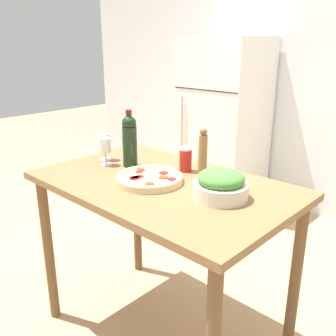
% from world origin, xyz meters
% --- Properties ---
extents(ground_plane, '(14.00, 14.00, 0.00)m').
position_xyz_m(ground_plane, '(0.00, 0.00, 0.00)').
color(ground_plane, tan).
extents(refrigerator, '(0.72, 0.66, 1.62)m').
position_xyz_m(refrigerator, '(-0.88, 1.77, 0.81)').
color(refrigerator, white).
rests_on(refrigerator, ground_plane).
extents(prep_counter, '(1.27, 0.80, 0.92)m').
position_xyz_m(prep_counter, '(0.00, 0.00, 0.79)').
color(prep_counter, brown).
rests_on(prep_counter, ground_plane).
extents(wine_bottle, '(0.08, 0.08, 0.31)m').
position_xyz_m(wine_bottle, '(-0.30, 0.06, 1.06)').
color(wine_bottle, black).
rests_on(wine_bottle, prep_counter).
extents(wine_glass_near, '(0.06, 0.06, 0.15)m').
position_xyz_m(wine_glass_near, '(-0.41, -0.03, 1.02)').
color(wine_glass_near, silver).
rests_on(wine_glass_near, prep_counter).
extents(wine_glass_far, '(0.06, 0.06, 0.15)m').
position_xyz_m(wine_glass_far, '(-0.49, 0.04, 1.02)').
color(wine_glass_far, silver).
rests_on(wine_glass_far, prep_counter).
extents(pepper_mill, '(0.05, 0.05, 0.25)m').
position_xyz_m(pepper_mill, '(0.08, 0.21, 1.04)').
color(pepper_mill, olive).
rests_on(pepper_mill, prep_counter).
extents(salad_bowl, '(0.24, 0.24, 0.13)m').
position_xyz_m(salad_bowl, '(0.32, 0.03, 0.98)').
color(salad_bowl, silver).
rests_on(salad_bowl, prep_counter).
extents(homemade_pizza, '(0.33, 0.33, 0.04)m').
position_xyz_m(homemade_pizza, '(-0.04, -0.05, 0.94)').
color(homemade_pizza, '#DBC189').
rests_on(homemade_pizza, prep_counter).
extents(salt_canister, '(0.07, 0.07, 0.13)m').
position_xyz_m(salt_canister, '(-0.02, 0.20, 0.98)').
color(salt_canister, '#B2231E').
rests_on(salt_canister, prep_counter).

